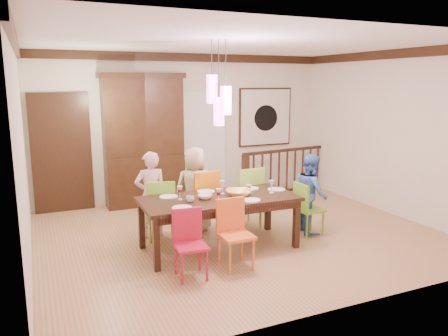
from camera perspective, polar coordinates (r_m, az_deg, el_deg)
name	(u,v)px	position (r m, az deg, el deg)	size (l,w,h in m)	color
floor	(240,234)	(6.94, 2.05, -8.59)	(6.00, 6.00, 0.00)	#A3744E
ceiling	(241,43)	(6.55, 2.23, 16.02)	(6.00, 6.00, 0.00)	white
wall_back	(186,127)	(8.89, -4.96, 5.34)	(6.00, 6.00, 0.00)	beige
wall_left	(22,156)	(5.94, -24.90, 1.47)	(5.00, 5.00, 0.00)	beige
wall_right	(392,133)	(8.34, 21.05, 4.26)	(5.00, 5.00, 0.00)	beige
crown_molding	(241,49)	(6.55, 2.22, 15.32)	(6.00, 5.00, 0.16)	black
panel_door	(62,155)	(8.43, -20.42, 1.62)	(1.04, 0.07, 2.24)	black
white_doorway	(203,146)	(9.03, -2.74, 2.90)	(0.97, 0.05, 2.22)	silver
painting	(265,117)	(9.58, 5.41, 6.64)	(1.25, 0.06, 1.25)	black
pendant_cluster	(219,100)	(5.95, -0.68, 8.88)	(0.27, 0.21, 1.14)	#FF4CB0
dining_table	(219,203)	(6.18, -0.65, -4.55)	(2.22, 1.03, 0.75)	black
chair_far_left	(161,205)	(6.65, -8.26, -4.77)	(0.51, 0.51, 0.93)	#7FCB34
chair_far_mid	(202,196)	(6.95, -2.93, -3.65)	(0.49, 0.49, 0.99)	orange
chair_far_right	(245,192)	(7.13, 2.76, -3.21)	(0.49, 0.49, 1.01)	#8FCD3B
chair_near_left	(191,240)	(5.32, -4.34, -9.42)	(0.40, 0.40, 0.83)	#B61632
chair_near_mid	(236,230)	(5.57, 1.61, -8.11)	(0.40, 0.40, 0.88)	orange
chair_end_right	(310,205)	(6.89, 11.12, -4.76)	(0.39, 0.39, 0.83)	#6AAE26
china_hutch	(144,140)	(8.46, -10.44, 3.61)	(1.59, 0.46, 2.52)	black
balustrade	(287,170)	(9.43, 8.23, -0.25)	(2.29, 0.39, 0.96)	black
person_far_left	(151,195)	(6.70, -9.54, -3.49)	(0.49, 0.32, 1.33)	#FCC0CB
person_far_mid	(195,189)	(6.96, -3.76, -2.74)	(0.66, 0.43, 1.35)	beige
person_end_right	(311,193)	(7.00, 11.28, -3.26)	(0.61, 0.47, 1.25)	#4372BB
serving_bowl	(239,193)	(6.22, 1.91, -3.27)	(0.36, 0.36, 0.09)	gold
small_bowl	(205,197)	(6.06, -2.50, -3.78)	(0.20, 0.20, 0.06)	white
cup_left	(190,199)	(5.92, -4.48, -4.05)	(0.11, 0.11, 0.09)	silver
cup_right	(248,188)	(6.52, 3.19, -2.58)	(0.10, 0.10, 0.09)	silver
plate_far_left	(169,197)	(6.20, -7.26, -3.74)	(0.26, 0.26, 0.01)	white
plate_far_mid	(206,191)	(6.45, -2.37, -3.08)	(0.26, 0.26, 0.01)	white
plate_far_right	(250,188)	(6.64, 3.43, -2.68)	(0.26, 0.26, 0.01)	white
plate_near_left	(182,208)	(5.65, -5.50, -5.20)	(0.26, 0.26, 0.01)	white
plate_near_mid	(251,200)	(5.99, 3.55, -4.21)	(0.26, 0.26, 0.01)	white
plate_end_right	(276,189)	(6.61, 6.84, -2.80)	(0.26, 0.26, 0.01)	white
wine_glass_a	(180,193)	(6.05, -5.78, -3.24)	(0.08, 0.08, 0.19)	#590C19
wine_glass_b	(222,187)	(6.33, -0.22, -2.54)	(0.08, 0.08, 0.19)	silver
wine_glass_c	(219,196)	(5.87, -0.72, -3.62)	(0.08, 0.08, 0.19)	#590C19
wine_glass_d	(272,187)	(6.40, 6.23, -2.45)	(0.08, 0.08, 0.19)	silver
napkin	(225,203)	(5.86, 0.08, -4.53)	(0.18, 0.14, 0.01)	#D83359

